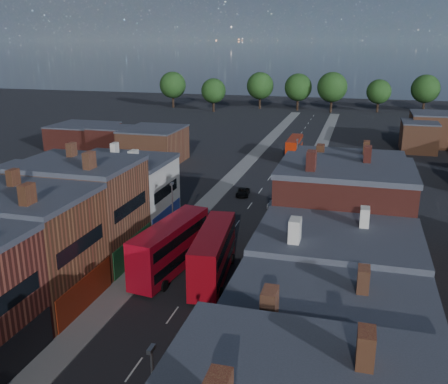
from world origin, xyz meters
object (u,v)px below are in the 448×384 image
Objects in this scene: bus_0 at (170,246)px; car_2 at (243,192)px; car_3 at (276,202)px; bus_2 at (294,148)px; ped_3 at (232,378)px; bus_1 at (213,253)px.

bus_0 reaches higher than car_2.
bus_0 is at bearing -98.78° from car_2.
car_3 is at bearing 81.87° from bus_0.
bus_0 is 56.39m from bus_2.
bus_2 is 28.03m from car_2.
car_3 is at bearing -87.35° from bus_2.
car_2 is 46.15m from ped_3.
car_2 is 7.01m from car_3.
car_2 is 2.12× the size of ped_3.
bus_0 is 6.57× the size of ped_3.
bus_0 is 3.10× the size of car_2.
bus_1 reaches higher than car_2.
car_2 is 0.94× the size of car_3.
car_2 is at bearing 154.80° from car_3.
bus_0 reaches higher than bus_1.
bus_2 is 72.92m from ped_3.
bus_2 is (0.67, 56.48, -0.44)m from bus_1.
bus_2 reaches higher than ped_3.
bus_0 is 1.25× the size of bus_2.
bus_1 is 2.81× the size of car_3.
bus_0 is 2.91× the size of car_3.
bus_1 is at bearing -90.93° from bus_2.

